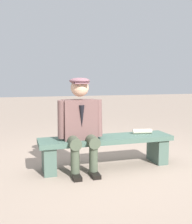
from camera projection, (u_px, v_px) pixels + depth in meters
ground_plane at (106, 167)px, 3.63m from camera, size 30.00×30.00×0.00m
bench at (106, 146)px, 3.59m from camera, size 1.85×0.43×0.42m
seated_man at (81, 121)px, 3.39m from camera, size 0.60×0.55×1.23m
rolled_magazine at (142, 131)px, 3.79m from camera, size 0.28×0.12×0.07m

